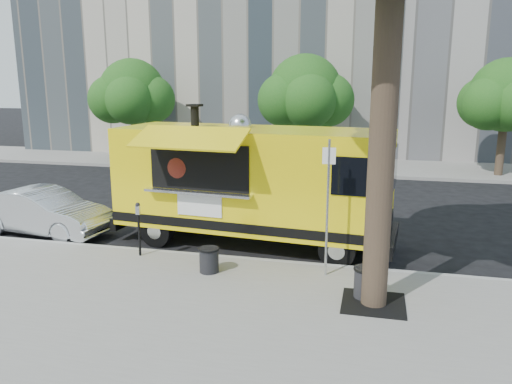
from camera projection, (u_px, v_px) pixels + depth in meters
ground at (271, 253)px, 12.87m from camera, size 120.00×120.00×0.00m
sidewalk at (226, 321)px, 9.06m from camera, size 60.00×6.00×0.15m
curb at (263, 262)px, 11.97m from camera, size 60.00×0.14×0.16m
far_sidewalk at (325, 166)px, 25.66m from camera, size 60.00×5.00×0.15m
tree_well at (373, 303)px, 9.58m from camera, size 1.20×1.20×0.02m
far_tree_a at (133, 92)px, 26.01m from camera, size 3.42×3.42×5.36m
far_tree_b at (305, 92)px, 24.32m from camera, size 3.60×3.60×5.50m
far_tree_c at (506, 95)px, 22.00m from camera, size 3.24×3.24×5.21m
sign_post at (328, 200)px, 10.64m from camera, size 0.28×0.06×3.00m
parking_meter at (139, 223)px, 12.06m from camera, size 0.11×0.11×1.33m
food_truck at (251, 181)px, 13.19m from camera, size 7.66×3.81×3.71m
sedan at (44, 212)px, 14.33m from camera, size 4.18×1.94×1.33m
trash_bin_left at (209, 259)px, 11.11m from camera, size 0.47×0.47×0.56m
trash_bin_right at (366, 282)px, 9.78m from camera, size 0.51×0.51×0.62m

